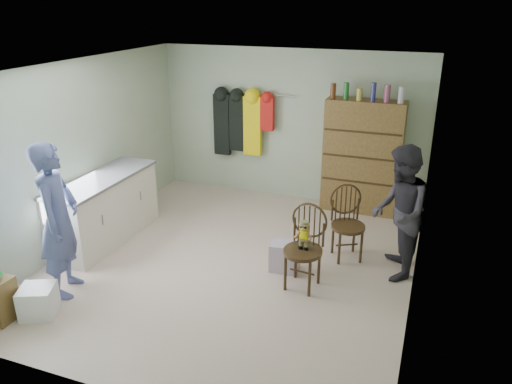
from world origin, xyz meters
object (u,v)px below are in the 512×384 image
at_px(counter, 105,209).
at_px(chair_front, 305,242).
at_px(chair_far, 347,220).
at_px(dresser, 362,156).

relative_size(counter, chair_front, 1.82).
relative_size(chair_front, chair_far, 1.03).
distance_m(counter, chair_far, 3.36).
bearing_deg(dresser, chair_front, -95.44).
bearing_deg(chair_far, dresser, 65.22).
bearing_deg(counter, chair_front, -3.99).
distance_m(chair_far, dresser, 1.66).
height_order(chair_front, chair_far, chair_front).
bearing_deg(counter, chair_far, 11.69).
xyz_separation_m(counter, chair_far, (3.29, 0.68, 0.06)).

